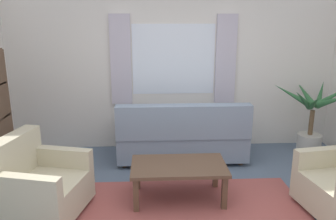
{
  "coord_description": "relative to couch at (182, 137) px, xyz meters",
  "views": [
    {
      "loc": [
        -0.37,
        -3.15,
        2.07
      ],
      "look_at": [
        -0.17,
        0.7,
        1.03
      ],
      "focal_mm": 36.03,
      "sensor_mm": 36.0,
      "label": 1
    }
  ],
  "objects": [
    {
      "name": "armchair_left",
      "position": [
        -1.68,
        -1.4,
        -0.01
      ],
      "size": [
        1.0,
        1.01,
        0.88
      ],
      "rotation": [
        0.0,
        0.0,
        1.33
      ],
      "color": "#BCB293",
      "rests_on": "ground_plane"
    },
    {
      "name": "window_with_curtains",
      "position": [
        -0.09,
        0.59,
        1.08
      ],
      "size": [
        1.98,
        0.07,
        1.4
      ],
      "color": "white"
    },
    {
      "name": "wall_back",
      "position": [
        -0.09,
        0.67,
        0.93
      ],
      "size": [
        5.32,
        0.12,
        2.6
      ],
      "primitive_type": "cube",
      "color": "silver",
      "rests_on": "ground_plane"
    },
    {
      "name": "ground_plane",
      "position": [
        -0.09,
        -1.59,
        -0.37
      ],
      "size": [
        6.24,
        6.24,
        0.0
      ],
      "primitive_type": "plane",
      "color": "slate"
    },
    {
      "name": "coffee_table",
      "position": [
        -0.14,
        -1.15,
        0.01
      ],
      "size": [
        1.1,
        0.64,
        0.44
      ],
      "color": "brown",
      "rests_on": "ground_plane"
    },
    {
      "name": "couch",
      "position": [
        0.0,
        0.0,
        0.0
      ],
      "size": [
        1.9,
        0.82,
        0.92
      ],
      "rotation": [
        0.0,
        0.0,
        3.14
      ],
      "color": "gray",
      "rests_on": "ground_plane"
    },
    {
      "name": "area_rug",
      "position": [
        -0.09,
        -1.59,
        -0.36
      ],
      "size": [
        2.71,
        1.77,
        0.01
      ],
      "primitive_type": "cube",
      "color": "#9E4C47",
      "rests_on": "ground_plane"
    },
    {
      "name": "potted_plant",
      "position": [
        2.02,
        0.11,
        0.17
      ],
      "size": [
        1.2,
        1.17,
        1.15
      ],
      "color": "#B7B2A8",
      "rests_on": "ground_plane"
    }
  ]
}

